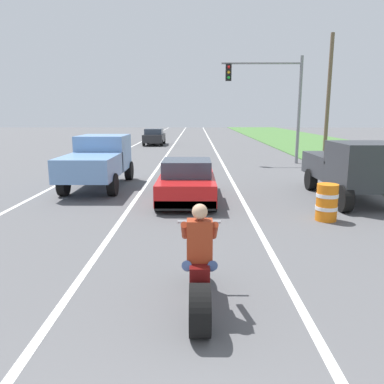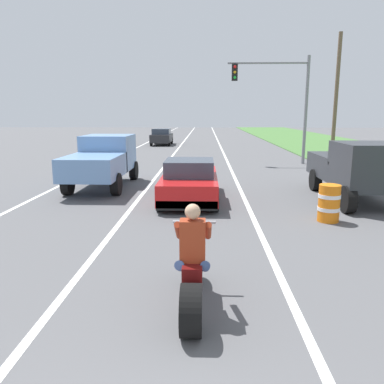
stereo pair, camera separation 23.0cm
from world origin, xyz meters
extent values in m
cube|color=white|center=(-5.40, 20.00, 0.00)|extent=(0.14, 120.00, 0.01)
cube|color=white|center=(1.80, 20.00, 0.00)|extent=(0.14, 120.00, 0.01)
cube|color=white|center=(-1.80, 20.00, 0.00)|extent=(0.14, 120.00, 0.01)
cylinder|color=black|center=(0.28, 3.21, 0.35)|extent=(0.28, 0.69, 0.69)
cylinder|color=black|center=(0.28, 4.76, 0.31)|extent=(0.12, 0.63, 0.63)
cube|color=#590F0F|center=(0.28, 4.04, 0.61)|extent=(0.28, 1.10, 0.36)
cylinder|color=#B2B2B7|center=(0.28, 4.68, 0.68)|extent=(0.08, 0.36, 0.73)
cylinder|color=#A5A5AA|center=(0.28, 4.66, 1.11)|extent=(0.70, 0.05, 0.05)
cube|color=#993319|center=(0.28, 3.81, 1.09)|extent=(0.36, 0.24, 0.60)
sphere|color=tan|center=(0.28, 3.81, 1.51)|extent=(0.22, 0.22, 0.22)
cylinder|color=#384C7A|center=(0.10, 3.84, 0.69)|extent=(0.14, 0.47, 0.32)
cylinder|color=#993319|center=(0.06, 4.11, 1.14)|extent=(0.10, 0.51, 0.40)
cylinder|color=#384C7A|center=(0.46, 3.84, 0.69)|extent=(0.14, 0.47, 0.32)
cylinder|color=#993319|center=(0.50, 4.11, 1.14)|extent=(0.10, 0.51, 0.40)
cube|color=red|center=(-0.06, 11.24, 0.53)|extent=(1.80, 4.30, 0.64)
cube|color=#333D4C|center=(-0.06, 11.04, 1.11)|extent=(1.56, 1.70, 0.52)
cube|color=black|center=(-0.06, 9.19, 0.29)|extent=(1.76, 0.20, 0.28)
cylinder|color=black|center=(-0.86, 12.84, 0.32)|extent=(0.24, 0.64, 0.64)
cylinder|color=black|center=(0.74, 12.84, 0.32)|extent=(0.24, 0.64, 0.64)
cylinder|color=black|center=(-0.86, 9.64, 0.32)|extent=(0.24, 0.64, 0.64)
cylinder|color=black|center=(0.74, 9.64, 0.32)|extent=(0.24, 0.64, 0.64)
cube|color=#6B93C6|center=(-3.56, 14.32, 1.28)|extent=(1.90, 2.10, 1.40)
cube|color=#333D4C|center=(-3.56, 14.67, 1.67)|extent=(1.67, 0.29, 0.57)
cube|color=#6B93C6|center=(-3.56, 12.07, 0.98)|extent=(1.90, 2.70, 0.80)
cylinder|color=black|center=(-4.43, 15.12, 0.40)|extent=(0.28, 0.80, 0.80)
cylinder|color=black|center=(-2.69, 15.12, 0.40)|extent=(0.28, 0.80, 0.80)
cylinder|color=black|center=(-4.43, 11.77, 0.40)|extent=(0.28, 0.80, 0.80)
cylinder|color=black|center=(-2.69, 11.77, 0.40)|extent=(0.28, 0.80, 0.80)
cube|color=#2D3035|center=(5.48, 10.38, 1.28)|extent=(1.90, 2.10, 1.40)
cube|color=#333D4C|center=(5.48, 10.03, 1.67)|extent=(1.67, 0.29, 0.57)
cube|color=#2D3035|center=(5.48, 12.63, 0.98)|extent=(1.90, 2.70, 0.80)
cylinder|color=black|center=(4.61, 9.58, 0.40)|extent=(0.28, 0.80, 0.80)
cylinder|color=black|center=(6.35, 12.93, 0.40)|extent=(0.28, 0.80, 0.80)
cylinder|color=black|center=(4.61, 12.93, 0.40)|extent=(0.28, 0.80, 0.80)
cylinder|color=gray|center=(6.12, 20.79, 3.00)|extent=(0.18, 0.18, 6.00)
cylinder|color=gray|center=(3.89, 20.79, 5.60)|extent=(4.46, 0.12, 0.12)
cube|color=black|center=(2.06, 20.79, 5.10)|extent=(0.32, 0.24, 0.90)
sphere|color=red|center=(2.06, 20.65, 5.38)|extent=(0.16, 0.16, 0.16)
sphere|color=orange|center=(2.06, 20.65, 5.10)|extent=(0.16, 0.16, 0.16)
sphere|color=green|center=(2.06, 20.65, 4.82)|extent=(0.16, 0.16, 0.16)
cylinder|color=brown|center=(8.68, 23.59, 3.87)|extent=(0.24, 0.24, 7.75)
cylinder|color=orange|center=(3.77, 8.68, 0.50)|extent=(0.56, 0.56, 1.00)
cylinder|color=white|center=(3.77, 8.68, 0.70)|extent=(0.58, 0.58, 0.10)
cylinder|color=white|center=(3.77, 8.68, 0.35)|extent=(0.58, 0.58, 0.10)
cube|color=#262628|center=(-3.60, 34.09, 0.65)|extent=(1.76, 4.00, 0.70)
cube|color=#333D4C|center=(-3.60, 33.89, 1.25)|extent=(1.56, 2.00, 0.50)
cylinder|color=black|center=(-4.40, 35.49, 0.30)|extent=(0.20, 0.60, 0.60)
cylinder|color=black|center=(-2.80, 35.49, 0.30)|extent=(0.20, 0.60, 0.60)
cylinder|color=black|center=(-4.40, 32.69, 0.30)|extent=(0.20, 0.60, 0.60)
cylinder|color=black|center=(-2.80, 32.69, 0.30)|extent=(0.20, 0.60, 0.60)
camera|label=1|loc=(0.22, -1.27, 2.84)|focal=35.42mm
camera|label=2|loc=(0.45, -1.27, 2.84)|focal=35.42mm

